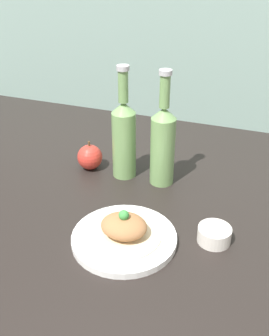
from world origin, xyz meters
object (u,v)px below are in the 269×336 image
cider_bottle_left (124,136)px  dipping_bowl (214,235)px  plated_food (124,228)px  cider_bottle_right (163,143)px  apple (90,157)px  plate (124,237)px

cider_bottle_left → dipping_bowl: (28.99, -19.83, -10.12)cm
plated_food → cider_bottle_right: (0.36, 26.72, 8.15)cm
cider_bottle_left → apple: size_ratio=3.61×
plate → apple: size_ratio=2.69×
plate → cider_bottle_right: cider_bottle_right is taller
plated_food → cider_bottle_right: size_ratio=0.53×
plated_food → dipping_bowl: (18.44, 6.88, -1.96)cm
cider_bottle_left → dipping_bowl: 36.55cm
plate → cider_bottle_left: size_ratio=0.74×
apple → dipping_bowl: bearing=-26.5°
cider_bottle_left → cider_bottle_right: 10.91cm
plate → plated_food: plated_food is taller
cider_bottle_right → dipping_bowl: (18.08, -19.83, -10.12)cm
cider_bottle_right → apple: cider_bottle_right is taller
cider_bottle_left → cider_bottle_right: same height
cider_bottle_left → apple: cider_bottle_left is taller
plated_food → apple: bearing=128.5°
cider_bottle_left → dipping_bowl: bearing=-34.4°
plated_food → cider_bottle_left: cider_bottle_left is taller
plated_food → cider_bottle_right: 27.93cm
plated_food → plate: bearing=180.0°
plate → dipping_bowl: size_ratio=3.15×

